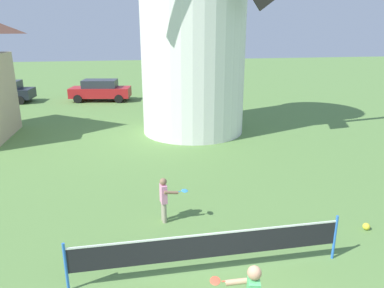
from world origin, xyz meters
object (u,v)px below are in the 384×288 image
Objects in this scene: stray_ball at (366,226)px; parked_car_black at (5,91)px; tennis_net at (209,246)px; parked_car_red at (100,90)px; player_far at (164,197)px; parked_car_green at (180,86)px.

stray_ball is 0.05× the size of parked_car_black.
parked_car_red reaches higher than tennis_net.
parked_car_red is at bearing 98.91° from tennis_net.
parked_car_red reaches higher than player_far.
tennis_net is at bearing -81.09° from parked_car_red.
parked_car_green is at bearing 79.92° from player_far.
parked_car_black reaches higher than stray_ball.
parked_car_black is (-14.55, 20.62, 0.71)m from stray_ball.
parked_car_black is 0.88× the size of parked_car_red.
tennis_net is 1.30× the size of parked_car_green.
stray_ball is (4.52, 0.99, -0.59)m from tennis_net.
parked_car_black reaches higher than player_far.
parked_car_red and parked_car_green have the same top height.
tennis_net is 31.62× the size of stray_ball.
parked_car_green is (3.44, 19.34, 0.08)m from player_far.
tennis_net is at bearing -74.24° from player_far.
player_far is 0.32× the size of parked_car_black.
stray_ball is at bearing -68.68° from parked_car_red.
player_far is 6.85× the size of stray_ball.
parked_car_green reaches higher than stray_ball.
player_far reaches higher than tennis_net.
stray_ball is at bearing -15.46° from player_far.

